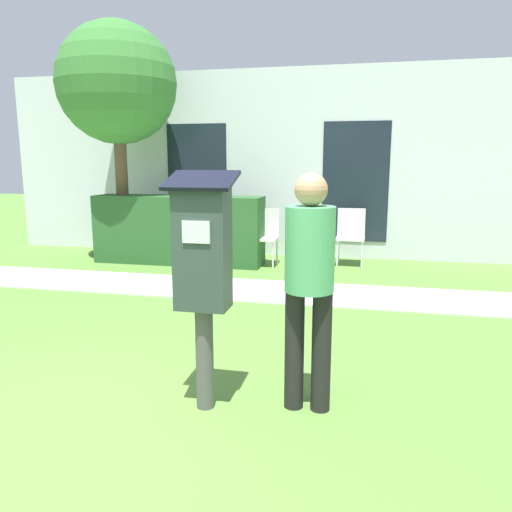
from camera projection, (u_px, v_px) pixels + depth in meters
ground_plane at (81, 442)px, 2.97m from camera, size 40.00×40.00×0.00m
sidewalk at (237, 289)px, 6.49m from camera, size 12.00×1.10×0.02m
building_facade at (275, 164)px, 8.75m from camera, size 10.00×0.26×3.20m
parking_meter at (203, 261)px, 3.22m from camera, size 0.44×0.31×1.59m
person_standing at (309, 275)px, 3.22m from camera, size 0.32×0.32×1.58m
outdoor_chair_left at (187, 229)px, 8.34m from camera, size 0.44×0.44×0.90m
outdoor_chair_middle at (265, 232)px, 7.99m from camera, size 0.44×0.44×0.90m
outdoor_chair_right at (351, 232)px, 8.02m from camera, size 0.44×0.44×0.90m
hedge_row at (179, 230)px, 8.13m from camera, size 2.77×0.60×1.10m
tree at (117, 85)px, 7.93m from camera, size 1.90×1.90×3.82m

